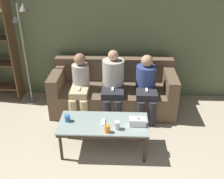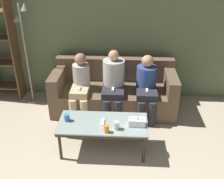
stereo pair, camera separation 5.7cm
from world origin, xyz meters
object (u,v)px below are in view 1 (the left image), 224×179
coffee_table (104,125)px  seated_person_mid_left (113,82)px  standing_lamp (24,45)px  cup_far_center (117,125)px  seated_person_left_end (80,85)px  seated_person_mid_right (146,85)px  tissue_box (138,122)px  cup_near_left (107,129)px  couch (113,92)px  game_remote (104,122)px  cup_near_right (67,118)px

coffee_table → seated_person_mid_left: size_ratio=1.08×
standing_lamp → cup_far_center: bearing=-41.7°
seated_person_left_end → seated_person_mid_right: bearing=0.7°
seated_person_left_end → tissue_box: bearing=-46.9°
seated_person_mid_left → cup_near_left: bearing=-91.4°
couch → seated_person_left_end: (-0.54, -0.23, 0.24)m
standing_lamp → seated_person_mid_left: 1.63m
seated_person_left_end → game_remote: bearing=-64.1°
tissue_box → seated_person_mid_left: bearing=109.9°
tissue_box → standing_lamp: bearing=144.5°
seated_person_left_end → cup_near_right: bearing=-92.4°
cup_far_center → tissue_box: size_ratio=0.50×
coffee_table → seated_person_mid_left: 0.99m
tissue_box → standing_lamp: size_ratio=0.12×
cup_near_left → cup_near_right: 0.60m
coffee_table → seated_person_mid_left: bearing=84.6°
cup_near_left → standing_lamp: size_ratio=0.06×
seated_person_left_end → standing_lamp: bearing=159.0°
coffee_table → tissue_box: (0.45, -0.03, 0.09)m
seated_person_left_end → seated_person_mid_right: seated_person_left_end is taller
coffee_table → standing_lamp: size_ratio=0.68×
couch → coffee_table: couch is taller
coffee_table → seated_person_left_end: (-0.45, 0.93, 0.14)m
seated_person_left_end → seated_person_mid_left: 0.55m
cup_near_left → seated_person_mid_left: bearing=88.6°
seated_person_mid_left → cup_near_right: bearing=-121.5°
seated_person_mid_right → cup_near_right: bearing=-140.5°
cup_near_left → seated_person_left_end: seated_person_left_end is taller
tissue_box → seated_person_left_end: 1.32m
cup_near_right → tissue_box: tissue_box is taller
game_remote → standing_lamp: bearing=137.5°
couch → standing_lamp: (-1.52, 0.14, 0.78)m
couch → cup_near_right: couch is taller
coffee_table → cup_near_left: bearing=-73.1°
coffee_table → cup_far_center: size_ratio=11.06×
couch → cup_near_right: bearing=-117.0°
seated_person_mid_left → standing_lamp: bearing=167.4°
standing_lamp → seated_person_mid_left: size_ratio=1.60×
couch → game_remote: (-0.09, -1.16, 0.15)m
standing_lamp → seated_person_left_end: standing_lamp is taller
coffee_table → game_remote: bearing=88.2°
cup_near_left → seated_person_mid_right: seated_person_mid_right is taller
couch → tissue_box: bearing=-73.2°
couch → seated_person_left_end: 0.64m
game_remote → seated_person_mid_right: 1.14m
cup_near_right → coffee_table: bearing=-2.2°
seated_person_left_end → seated_person_mid_left: (0.54, 0.04, 0.05)m
seated_person_mid_left → couch: bearing=90.0°
couch → coffee_table: size_ratio=1.73×
couch → seated_person_mid_right: bearing=-21.6°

